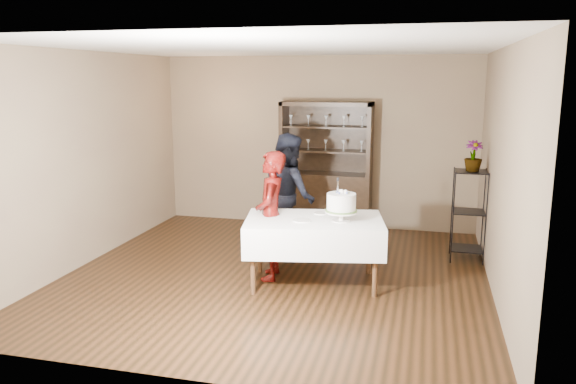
{
  "coord_description": "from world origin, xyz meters",
  "views": [
    {
      "loc": [
        1.72,
        -6.26,
        2.37
      ],
      "look_at": [
        0.13,
        0.1,
        1.02
      ],
      "focal_mm": 35.0,
      "sensor_mm": 36.0,
      "label": 1
    }
  ],
  "objects_px": {
    "man": "(289,195)",
    "potted_plant": "(473,156)",
    "china_hutch": "(326,188)",
    "cake": "(341,204)",
    "cake_table": "(314,234)",
    "plant_etagere": "(469,212)",
    "woman": "(271,216)"
  },
  "relations": [
    {
      "from": "potted_plant",
      "to": "woman",
      "type": "bearing_deg",
      "value": -151.65
    },
    {
      "from": "plant_etagere",
      "to": "man",
      "type": "bearing_deg",
      "value": -171.5
    },
    {
      "from": "cake_table",
      "to": "cake",
      "type": "xyz_separation_m",
      "value": [
        0.31,
        -0.04,
        0.38
      ]
    },
    {
      "from": "plant_etagere",
      "to": "cake_table",
      "type": "height_order",
      "value": "plant_etagere"
    },
    {
      "from": "man",
      "to": "china_hutch",
      "type": "bearing_deg",
      "value": -43.34
    },
    {
      "from": "potted_plant",
      "to": "plant_etagere",
      "type": "bearing_deg",
      "value": 113.04
    },
    {
      "from": "woman",
      "to": "cake",
      "type": "xyz_separation_m",
      "value": [
        0.85,
        -0.11,
        0.21
      ]
    },
    {
      "from": "cake_table",
      "to": "potted_plant",
      "type": "bearing_deg",
      "value": 36.62
    },
    {
      "from": "cake_table",
      "to": "man",
      "type": "distance_m",
      "value": 1.17
    },
    {
      "from": "plant_etagere",
      "to": "cake_table",
      "type": "bearing_deg",
      "value": -142.67
    },
    {
      "from": "china_hutch",
      "to": "cake",
      "type": "xyz_separation_m",
      "value": [
        0.62,
        -2.45,
        0.32
      ]
    },
    {
      "from": "china_hutch",
      "to": "man",
      "type": "bearing_deg",
      "value": -99.92
    },
    {
      "from": "plant_etagere",
      "to": "woman",
      "type": "distance_m",
      "value": 2.65
    },
    {
      "from": "cake",
      "to": "plant_etagere",
      "type": "bearing_deg",
      "value": 43.62
    },
    {
      "from": "man",
      "to": "cake",
      "type": "xyz_separation_m",
      "value": [
        0.86,
        -1.05,
        0.15
      ]
    },
    {
      "from": "man",
      "to": "potted_plant",
      "type": "xyz_separation_m",
      "value": [
        2.34,
        0.32,
        0.56
      ]
    },
    {
      "from": "woman",
      "to": "potted_plant",
      "type": "relative_size",
      "value": 3.88
    },
    {
      "from": "woman",
      "to": "cake",
      "type": "bearing_deg",
      "value": 73.08
    },
    {
      "from": "china_hutch",
      "to": "cake_table",
      "type": "distance_m",
      "value": 2.43
    },
    {
      "from": "china_hutch",
      "to": "plant_etagere",
      "type": "relative_size",
      "value": 1.67
    },
    {
      "from": "cake",
      "to": "woman",
      "type": "bearing_deg",
      "value": 172.45
    },
    {
      "from": "china_hutch",
      "to": "man",
      "type": "relative_size",
      "value": 1.21
    },
    {
      "from": "china_hutch",
      "to": "plant_etagere",
      "type": "bearing_deg",
      "value": -26.83
    },
    {
      "from": "cake",
      "to": "potted_plant",
      "type": "distance_m",
      "value": 2.05
    },
    {
      "from": "plant_etagere",
      "to": "woman",
      "type": "xyz_separation_m",
      "value": [
        -2.32,
        -1.28,
        0.11
      ]
    },
    {
      "from": "cake_table",
      "to": "potted_plant",
      "type": "relative_size",
      "value": 4.34
    },
    {
      "from": "cake_table",
      "to": "man",
      "type": "height_order",
      "value": "man"
    },
    {
      "from": "man",
      "to": "cake",
      "type": "distance_m",
      "value": 1.36
    },
    {
      "from": "cake_table",
      "to": "cake",
      "type": "height_order",
      "value": "cake"
    },
    {
      "from": "woman",
      "to": "potted_plant",
      "type": "height_order",
      "value": "potted_plant"
    },
    {
      "from": "plant_etagere",
      "to": "cake",
      "type": "distance_m",
      "value": 2.05
    },
    {
      "from": "cake",
      "to": "cake_table",
      "type": "bearing_deg",
      "value": 173.09
    }
  ]
}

